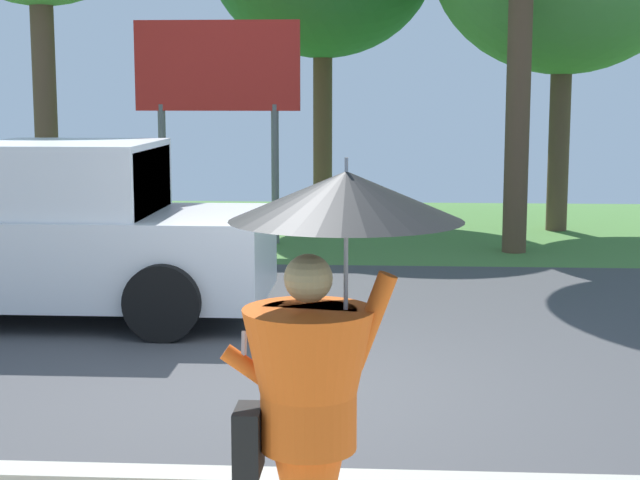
{
  "coord_description": "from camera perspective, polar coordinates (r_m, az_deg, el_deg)",
  "views": [
    {
      "loc": [
        0.78,
        -7.83,
        2.42
      ],
      "look_at": [
        0.23,
        1.0,
        1.1
      ],
      "focal_mm": 56.49,
      "sensor_mm": 36.0,
      "label": 1
    }
  ],
  "objects": [
    {
      "name": "pickup_truck",
      "position": [
        11.24,
        -16.17,
        0.22
      ],
      "size": [
        5.2,
        2.28,
        1.88
      ],
      "rotation": [
        0.0,
        0.0,
        -0.11
      ],
      "color": "silver",
      "rests_on": "ground_plane"
    },
    {
      "name": "roadside_billboard",
      "position": [
        16.02,
        -5.83,
        8.9
      ],
      "size": [
        2.6,
        0.12,
        3.5
      ],
      "color": "slate",
      "rests_on": "ground_plane"
    },
    {
      "name": "monk_pedestrian",
      "position": [
        4.59,
        -0.13,
        -7.96
      ],
      "size": [
        1.1,
        1.04,
        2.13
      ],
      "rotation": [
        0.0,
        0.0,
        -0.02
      ],
      "color": "#E55B19",
      "rests_on": "ground_plane"
    },
    {
      "name": "ground_plane",
      "position": [
        11.09,
        -0.54,
        -4.38
      ],
      "size": [
        40.0,
        22.0,
        0.2
      ],
      "color": "#424244"
    }
  ]
}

